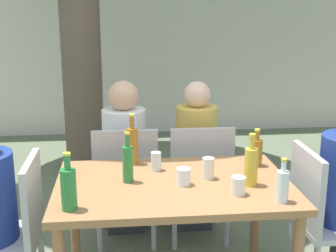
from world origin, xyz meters
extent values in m
cube|color=silver|center=(0.00, 3.77, 1.40)|extent=(10.00, 0.08, 2.80)
cylinder|color=brown|center=(-0.65, 2.15, 1.29)|extent=(0.38, 0.38, 2.57)
cube|color=#996B42|center=(0.00, 0.00, 0.71)|extent=(1.32, 0.87, 0.04)
cylinder|color=#996B42|center=(-0.60, 0.37, 0.35)|extent=(0.06, 0.06, 0.69)
cylinder|color=#996B42|center=(0.60, 0.37, 0.35)|extent=(0.06, 0.06, 0.69)
cube|color=#B2B2B7|center=(-0.78, 0.00, 0.67)|extent=(0.04, 0.44, 0.45)
cube|color=#B2B2B7|center=(0.98, 0.00, 0.43)|extent=(0.44, 0.44, 0.04)
cube|color=#B2B2B7|center=(0.78, 0.00, 0.67)|extent=(0.04, 0.44, 0.45)
cylinder|color=#B2B2B7|center=(0.79, 0.19, 0.20)|extent=(0.04, 0.04, 0.41)
cube|color=#B2B2B7|center=(-0.26, 0.75, 0.43)|extent=(0.44, 0.44, 0.04)
cube|color=#B2B2B7|center=(-0.26, 0.55, 0.67)|extent=(0.44, 0.04, 0.45)
cylinder|color=#B2B2B7|center=(-0.07, 0.94, 0.20)|extent=(0.04, 0.04, 0.41)
cylinder|color=#B2B2B7|center=(-0.45, 0.94, 0.20)|extent=(0.04, 0.04, 0.41)
cylinder|color=#B2B2B7|center=(-0.07, 0.56, 0.20)|extent=(0.04, 0.04, 0.41)
cylinder|color=#B2B2B7|center=(-0.45, 0.56, 0.20)|extent=(0.04, 0.04, 0.41)
cube|color=#B2B2B7|center=(0.26, 0.75, 0.43)|extent=(0.44, 0.44, 0.04)
cube|color=#B2B2B7|center=(0.26, 0.55, 0.67)|extent=(0.44, 0.04, 0.45)
cylinder|color=#B2B2B7|center=(0.45, 0.94, 0.20)|extent=(0.04, 0.04, 0.41)
cylinder|color=#B2B2B7|center=(0.07, 0.94, 0.20)|extent=(0.04, 0.04, 0.41)
cylinder|color=#B2B2B7|center=(0.45, 0.56, 0.20)|extent=(0.04, 0.04, 0.41)
cylinder|color=#B2B2B7|center=(0.07, 0.56, 0.20)|extent=(0.04, 0.04, 0.41)
cube|color=#383842|center=(-0.26, 1.01, 0.22)|extent=(0.28, 0.40, 0.44)
cylinder|color=white|center=(-0.26, 0.81, 0.71)|extent=(0.31, 0.31, 0.53)
sphere|color=tan|center=(-0.26, 0.81, 1.08)|extent=(0.22, 0.22, 0.22)
cube|color=#383842|center=(0.26, 1.01, 0.22)|extent=(0.27, 0.40, 0.44)
cylinder|color=gold|center=(0.26, 0.81, 0.72)|extent=(0.30, 0.30, 0.54)
sphere|color=beige|center=(0.26, 0.81, 1.07)|extent=(0.19, 0.19, 0.19)
cylinder|color=#287A38|center=(-0.25, 0.04, 0.84)|extent=(0.06, 0.06, 0.21)
cylinder|color=#287A38|center=(-0.25, 0.04, 0.98)|extent=(0.02, 0.02, 0.07)
cylinder|color=gold|center=(-0.25, 0.04, 1.02)|extent=(0.03, 0.03, 0.01)
cylinder|color=#9E661E|center=(0.54, 0.23, 0.82)|extent=(0.07, 0.07, 0.16)
cylinder|color=#9E661E|center=(0.54, 0.23, 0.93)|extent=(0.03, 0.03, 0.06)
cylinder|color=gold|center=(0.54, 0.23, 0.96)|extent=(0.04, 0.04, 0.01)
cylinder|color=gold|center=(0.42, -0.08, 0.84)|extent=(0.07, 0.07, 0.21)
cylinder|color=gold|center=(0.42, -0.08, 0.98)|extent=(0.03, 0.03, 0.07)
cylinder|color=gold|center=(0.42, -0.08, 1.02)|extent=(0.04, 0.04, 0.01)
cylinder|color=#9E661E|center=(-0.22, 0.35, 0.85)|extent=(0.07, 0.07, 0.23)
cylinder|color=#9E661E|center=(-0.22, 0.35, 1.00)|extent=(0.03, 0.03, 0.08)
cylinder|color=gold|center=(-0.22, 0.35, 1.05)|extent=(0.03, 0.03, 0.01)
cylinder|color=silver|center=(0.51, -0.32, 0.81)|extent=(0.06, 0.06, 0.16)
cylinder|color=silver|center=(0.51, -0.32, 0.92)|extent=(0.03, 0.03, 0.06)
cylinder|color=gold|center=(0.51, -0.32, 0.96)|extent=(0.03, 0.03, 0.01)
cylinder|color=#287A38|center=(-0.54, -0.30, 0.84)|extent=(0.08, 0.08, 0.21)
cylinder|color=#287A38|center=(-0.54, -0.30, 0.98)|extent=(0.03, 0.03, 0.07)
cylinder|color=gold|center=(-0.54, -0.30, 1.02)|extent=(0.04, 0.04, 0.01)
cylinder|color=silver|center=(-0.08, 0.21, 0.79)|extent=(0.06, 0.06, 0.11)
cylinder|color=silver|center=(0.32, -0.20, 0.78)|extent=(0.08, 0.08, 0.10)
cylinder|color=silver|center=(0.20, 0.04, 0.80)|extent=(0.07, 0.07, 0.12)
cylinder|color=white|center=(0.05, -0.04, 0.78)|extent=(0.08, 0.08, 0.10)
camera|label=1|loc=(-0.29, -2.44, 1.71)|focal=50.00mm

